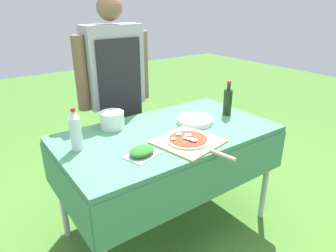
# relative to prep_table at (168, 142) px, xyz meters

# --- Properties ---
(ground_plane) EXTENTS (12.00, 12.00, 0.00)m
(ground_plane) POSITION_rel_prep_table_xyz_m (0.00, 0.00, -0.71)
(ground_plane) COLOR #477A2D
(prep_table) EXTENTS (1.47, 0.83, 0.79)m
(prep_table) POSITION_rel_prep_table_xyz_m (0.00, 0.00, 0.00)
(prep_table) COLOR #478960
(prep_table) RESTS_ON ground
(person_cook) EXTENTS (0.62, 0.20, 1.66)m
(person_cook) POSITION_rel_prep_table_xyz_m (-0.06, 0.64, 0.27)
(person_cook) COLOR #333D56
(person_cook) RESTS_ON ground
(pizza_on_peel) EXTENTS (0.42, 0.54, 0.05)m
(pizza_on_peel) POSITION_rel_prep_table_xyz_m (-0.00, -0.22, 0.09)
(pizza_on_peel) COLOR #D1B27F
(pizza_on_peel) RESTS_ON prep_table
(oil_bottle) EXTENTS (0.07, 0.07, 0.27)m
(oil_bottle) POSITION_rel_prep_table_xyz_m (0.56, -0.00, 0.19)
(oil_bottle) COLOR black
(oil_bottle) RESTS_ON prep_table
(water_bottle) EXTENTS (0.07, 0.07, 0.26)m
(water_bottle) POSITION_rel_prep_table_xyz_m (-0.59, 0.10, 0.20)
(water_bottle) COLOR silver
(water_bottle) RESTS_ON prep_table
(herb_container) EXTENTS (0.22, 0.19, 0.05)m
(herb_container) POSITION_rel_prep_table_xyz_m (-0.32, -0.19, 0.10)
(herb_container) COLOR silver
(herb_container) RESTS_ON prep_table
(mixing_tub) EXTENTS (0.16, 0.16, 0.12)m
(mixing_tub) POSITION_rel_prep_table_xyz_m (-0.27, 0.28, 0.14)
(mixing_tub) COLOR silver
(mixing_tub) RESTS_ON prep_table
(plate_stack) EXTENTS (0.27, 0.27, 0.03)m
(plate_stack) POSITION_rel_prep_table_xyz_m (0.25, 0.02, 0.10)
(plate_stack) COLOR white
(plate_stack) RESTS_ON prep_table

